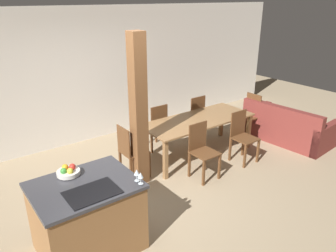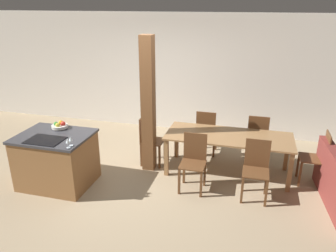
{
  "view_description": "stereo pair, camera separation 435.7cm",
  "coord_description": "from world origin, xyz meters",
  "px_view_note": "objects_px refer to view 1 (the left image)",
  "views": [
    {
      "loc": [
        -2.27,
        -3.65,
        2.87
      ],
      "look_at": [
        0.6,
        0.2,
        0.95
      ],
      "focal_mm": 35.0,
      "sensor_mm": 36.0,
      "label": 1
    },
    {
      "loc": [
        1.94,
        -4.77,
        2.92
      ],
      "look_at": [
        0.6,
        0.2,
        0.95
      ],
      "focal_mm": 35.0,
      "sensor_mm": 36.0,
      "label": 2
    }
  ],
  "objects_px": {
    "wine_glass_near": "(141,176)",
    "dining_chair_head_end": "(130,151)",
    "fruit_bowl": "(68,171)",
    "dining_table": "(198,123)",
    "dining_chair_near_right": "(242,136)",
    "dining_chair_foot_end": "(249,115)",
    "dining_chair_far_right": "(194,115)",
    "timber_post": "(139,112)",
    "kitchen_island": "(88,216)",
    "couch": "(287,128)",
    "dining_chair_near_left": "(202,150)",
    "dining_chair_far_left": "(156,126)",
    "wine_glass_middle": "(137,173)"
  },
  "relations": [
    {
      "from": "dining_chair_far_left",
      "to": "timber_post",
      "type": "xyz_separation_m",
      "value": [
        -0.91,
        -0.87,
        0.71
      ]
    },
    {
      "from": "dining_chair_far_right",
      "to": "timber_post",
      "type": "bearing_deg",
      "value": 24.55
    },
    {
      "from": "wine_glass_middle",
      "to": "fruit_bowl",
      "type": "bearing_deg",
      "value": 133.44
    },
    {
      "from": "fruit_bowl",
      "to": "dining_chair_near_right",
      "type": "bearing_deg",
      "value": 2.87
    },
    {
      "from": "dining_chair_far_right",
      "to": "couch",
      "type": "distance_m",
      "value": 1.98
    },
    {
      "from": "dining_chair_far_right",
      "to": "wine_glass_near",
      "type": "bearing_deg",
      "value": 39.0
    },
    {
      "from": "kitchen_island",
      "to": "dining_chair_head_end",
      "type": "distance_m",
      "value": 1.69
    },
    {
      "from": "dining_table",
      "to": "dining_chair_foot_end",
      "type": "height_order",
      "value": "dining_chair_foot_end"
    },
    {
      "from": "kitchen_island",
      "to": "dining_chair_far_left",
      "type": "bearing_deg",
      "value": 38.9
    },
    {
      "from": "dining_chair_far_right",
      "to": "fruit_bowl",
      "type": "bearing_deg",
      "value": 24.62
    },
    {
      "from": "dining_chair_near_left",
      "to": "couch",
      "type": "height_order",
      "value": "dining_chair_near_left"
    },
    {
      "from": "fruit_bowl",
      "to": "dining_table",
      "type": "bearing_deg",
      "value": 16.66
    },
    {
      "from": "wine_glass_near",
      "to": "couch",
      "type": "relative_size",
      "value": 0.08
    },
    {
      "from": "wine_glass_middle",
      "to": "timber_post",
      "type": "bearing_deg",
      "value": 57.05
    },
    {
      "from": "kitchen_island",
      "to": "timber_post",
      "type": "height_order",
      "value": "timber_post"
    },
    {
      "from": "dining_chair_near_left",
      "to": "dining_chair_head_end",
      "type": "height_order",
      "value": "same"
    },
    {
      "from": "wine_glass_near",
      "to": "dining_chair_head_end",
      "type": "relative_size",
      "value": 0.16
    },
    {
      "from": "wine_glass_middle",
      "to": "dining_chair_far_right",
      "type": "xyz_separation_m",
      "value": [
        2.7,
        2.11,
        -0.51
      ]
    },
    {
      "from": "dining_chair_far_right",
      "to": "couch",
      "type": "height_order",
      "value": "dining_chair_far_right"
    },
    {
      "from": "kitchen_island",
      "to": "wine_glass_middle",
      "type": "relative_size",
      "value": 8.05
    },
    {
      "from": "wine_glass_middle",
      "to": "dining_chair_far_left",
      "type": "distance_m",
      "value": 2.77
    },
    {
      "from": "dining_table",
      "to": "dining_chair_far_right",
      "type": "height_order",
      "value": "dining_chair_far_right"
    },
    {
      "from": "kitchen_island",
      "to": "dining_chair_head_end",
      "type": "xyz_separation_m",
      "value": [
        1.25,
        1.13,
        0.05
      ]
    },
    {
      "from": "kitchen_island",
      "to": "couch",
      "type": "relative_size",
      "value": 0.65
    },
    {
      "from": "dining_table",
      "to": "fruit_bowl",
      "type": "bearing_deg",
      "value": -163.34
    },
    {
      "from": "dining_table",
      "to": "couch",
      "type": "distance_m",
      "value": 2.1
    },
    {
      "from": "couch",
      "to": "wine_glass_near",
      "type": "bearing_deg",
      "value": 97.12
    },
    {
      "from": "wine_glass_near",
      "to": "dining_chair_near_left",
      "type": "height_order",
      "value": "wine_glass_near"
    },
    {
      "from": "fruit_bowl",
      "to": "dining_chair_far_left",
      "type": "bearing_deg",
      "value": 33.23
    },
    {
      "from": "kitchen_island",
      "to": "wine_glass_near",
      "type": "height_order",
      "value": "wine_glass_near"
    },
    {
      "from": "dining_chair_near_left",
      "to": "wine_glass_middle",
      "type": "bearing_deg",
      "value": -155.83
    },
    {
      "from": "dining_chair_far_right",
      "to": "timber_post",
      "type": "relative_size",
      "value": 0.39
    },
    {
      "from": "fruit_bowl",
      "to": "dining_chair_head_end",
      "type": "bearing_deg",
      "value": 32.32
    },
    {
      "from": "dining_chair_head_end",
      "to": "dining_chair_foot_end",
      "type": "height_order",
      "value": "same"
    },
    {
      "from": "wine_glass_near",
      "to": "dining_table",
      "type": "bearing_deg",
      "value": 34.51
    },
    {
      "from": "wine_glass_near",
      "to": "dining_chair_far_left",
      "type": "height_order",
      "value": "wine_glass_near"
    },
    {
      "from": "wine_glass_near",
      "to": "timber_post",
      "type": "distance_m",
      "value": 1.56
    },
    {
      "from": "dining_chair_foot_end",
      "to": "dining_table",
      "type": "bearing_deg",
      "value": -90.0
    },
    {
      "from": "wine_glass_middle",
      "to": "couch",
      "type": "bearing_deg",
      "value": 10.89
    },
    {
      "from": "dining_chair_near_right",
      "to": "fruit_bowl",
      "type": "bearing_deg",
      "value": -177.13
    },
    {
      "from": "dining_table",
      "to": "dining_chair_far_left",
      "type": "xyz_separation_m",
      "value": [
        -0.49,
        0.67,
        -0.15
      ]
    },
    {
      "from": "dining_chair_far_right",
      "to": "dining_chair_foot_end",
      "type": "bearing_deg",
      "value": 145.58
    },
    {
      "from": "dining_chair_near_right",
      "to": "dining_chair_head_end",
      "type": "bearing_deg",
      "value": 161.17
    },
    {
      "from": "dining_table",
      "to": "dining_chair_foot_end",
      "type": "relative_size",
      "value": 2.35
    },
    {
      "from": "wine_glass_near",
      "to": "dining_chair_head_end",
      "type": "distance_m",
      "value": 1.77
    },
    {
      "from": "dining_table",
      "to": "dining_chair_far_left",
      "type": "distance_m",
      "value": 0.84
    },
    {
      "from": "dining_chair_near_left",
      "to": "dining_chair_near_right",
      "type": "bearing_deg",
      "value": 0.0
    },
    {
      "from": "dining_chair_near_right",
      "to": "timber_post",
      "type": "height_order",
      "value": "timber_post"
    },
    {
      "from": "dining_chair_foot_end",
      "to": "dining_chair_head_end",
      "type": "bearing_deg",
      "value": -90.0
    },
    {
      "from": "dining_chair_near_right",
      "to": "dining_chair_far_left",
      "type": "relative_size",
      "value": 1.0
    }
  ]
}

